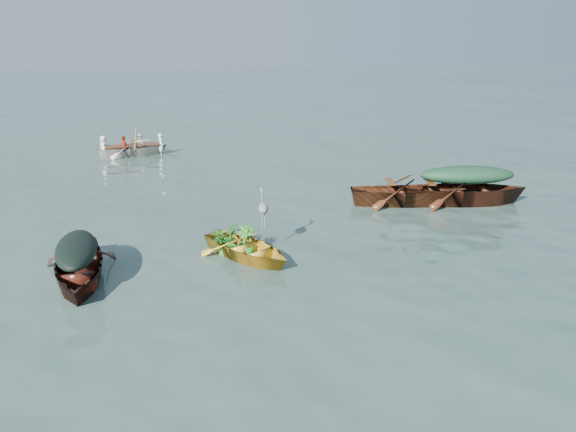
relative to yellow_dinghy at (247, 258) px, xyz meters
name	(u,v)px	position (x,y,z in m)	size (l,w,h in m)	color
ground	(339,254)	(2.06, -0.16, 0.00)	(140.00, 140.00, 0.00)	#394F48
yellow_dinghy	(247,258)	(0.00, 0.00, 0.00)	(1.32, 3.05, 0.81)	gold
dark_covered_boat	(80,280)	(-3.45, -0.55, 0.00)	(1.43, 3.86, 0.97)	#42170F
green_tarp_boat	(464,204)	(6.67, 2.95, 0.00)	(1.53, 4.93, 1.19)	#4D2612
open_wooden_boat	(408,204)	(5.05, 3.20, 0.00)	(1.45, 4.65, 1.10)	#5D2A17
rowed_boat	(134,156)	(-3.31, 11.49, 0.00)	(1.15, 3.83, 0.89)	white
dark_tarp_cover	(76,248)	(-3.45, -0.55, 0.69)	(0.79, 2.12, 0.40)	black
green_tarp_cover	(467,175)	(6.67, 2.95, 0.85)	(0.84, 2.71, 0.52)	#193F27
thwart_benches	(410,185)	(5.05, 3.20, 0.57)	(0.87, 2.33, 0.04)	#472910
heron	(263,215)	(0.42, 0.36, 0.87)	(0.28, 0.40, 0.92)	gray
dinghy_weeds	(231,222)	(-0.29, 0.47, 0.71)	(0.70, 0.90, 0.60)	#22681B
rowers	(132,135)	(-3.31, 11.49, 0.82)	(1.03, 2.68, 0.76)	white
oars	(133,144)	(-3.31, 11.49, 0.47)	(2.60, 0.60, 0.06)	#A3803E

